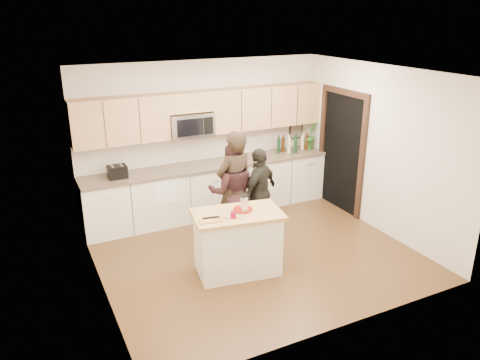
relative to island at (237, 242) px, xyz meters
name	(u,v)px	position (x,y,z in m)	size (l,w,h in m)	color
floor	(255,253)	(0.47, 0.35, -0.45)	(4.50, 4.50, 0.00)	#52391C
room_shell	(256,143)	(0.47, 0.35, 1.28)	(4.52, 4.02, 2.71)	beige
back_cabinetry	(211,189)	(0.47, 2.04, 0.02)	(4.50, 0.66, 0.94)	silver
upper_cabinetry	(208,111)	(0.50, 2.19, 1.39)	(4.50, 0.33, 0.75)	tan
microwave	(190,125)	(0.16, 2.15, 1.20)	(0.76, 0.41, 0.40)	silver
doorway	(342,147)	(2.70, 1.25, 0.70)	(0.06, 1.25, 2.20)	black
framed_picture	(296,129)	(2.42, 2.33, 0.83)	(0.30, 0.03, 0.38)	black
dish_towel	(162,183)	(-0.48, 1.85, 0.35)	(0.34, 0.60, 0.48)	white
island	(237,242)	(0.00, 0.00, 0.00)	(1.30, 0.88, 0.90)	silver
red_plate	(243,210)	(0.11, 0.05, 0.45)	(0.27, 0.27, 0.02)	maroon
box_grater	(244,203)	(0.09, -0.02, 0.58)	(0.10, 0.06, 0.23)	silver
drink_glass	(233,215)	(-0.12, -0.13, 0.49)	(0.08, 0.08, 0.09)	maroon
cutting_board	(210,220)	(-0.44, -0.07, 0.45)	(0.28, 0.18, 0.02)	#AE8A48
tongs	(211,217)	(-0.40, -0.04, 0.47)	(0.23, 0.03, 0.02)	black
knife	(219,218)	(-0.31, -0.10, 0.47)	(0.23, 0.02, 0.01)	silver
toaster	(117,172)	(-1.16, 2.02, 0.59)	(0.30, 0.24, 0.21)	black
bottle_cluster	(293,143)	(2.18, 2.04, 0.66)	(0.64, 0.27, 0.39)	black
orchid	(310,135)	(2.57, 2.07, 0.76)	(0.30, 0.24, 0.54)	#2E6629
woman_left	(235,187)	(0.39, 0.89, 0.44)	(0.65, 0.43, 1.79)	black
woman_center	(232,192)	(0.39, 0.99, 0.33)	(0.77, 0.60, 1.58)	black
woman_right	(260,192)	(0.85, 0.92, 0.28)	(0.86, 0.36, 1.46)	black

